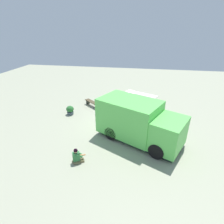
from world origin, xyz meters
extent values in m
plane|color=#9DA085|center=(0.00, 0.00, 0.00)|extent=(40.00, 40.00, 0.00)
cube|color=#60D257|center=(1.10, -1.32, 1.38)|extent=(4.27, 3.66, 2.27)
cube|color=#60D257|center=(3.43, -2.47, 1.11)|extent=(2.37, 2.66, 1.74)
cube|color=black|center=(4.11, -2.80, 1.41)|extent=(0.84, 1.66, 0.66)
cube|color=black|center=(1.62, -0.28, 1.51)|extent=(1.80, 0.91, 0.80)
cube|color=white|center=(1.74, -0.02, 2.47)|extent=(2.22, 1.50, 0.03)
cube|color=black|center=(1.80, -1.66, 0.12)|extent=(5.23, 3.83, 0.24)
cylinder|color=black|center=(2.78, -3.30, 0.44)|extent=(0.88, 0.59, 0.88)
cylinder|color=black|center=(3.70, -1.45, 0.44)|extent=(0.88, 0.59, 0.88)
cylinder|color=black|center=(0.06, -1.96, 0.44)|extent=(0.88, 0.59, 0.88)
cylinder|color=black|center=(0.98, -0.10, 0.44)|extent=(0.88, 0.59, 0.88)
ellipsoid|color=olive|center=(-1.34, -4.38, 0.07)|extent=(0.67, 0.64, 0.13)
cube|color=olive|center=(-1.12, -4.37, 0.06)|extent=(0.37, 0.28, 0.11)
cube|color=olive|center=(-1.22, -4.19, 0.06)|extent=(0.37, 0.28, 0.11)
cube|color=#357A42|center=(-1.34, -4.38, 0.38)|extent=(0.43, 0.38, 0.50)
sphere|color=#A6765D|center=(-1.34, -4.38, 0.73)|extent=(0.21, 0.21, 0.21)
sphere|color=black|center=(-1.34, -4.38, 0.76)|extent=(0.21, 0.21, 0.21)
cube|color=#357A42|center=(-1.17, -4.41, 0.45)|extent=(0.34, 0.25, 0.27)
cube|color=#357A42|center=(-1.28, -4.22, 0.45)|extent=(0.34, 0.25, 0.27)
cylinder|color=#E29B5D|center=(-1.08, -4.22, 0.38)|extent=(0.36, 0.22, 0.08)
cube|color=#5CA148|center=(-1.08, -4.22, 0.39)|extent=(0.30, 0.16, 0.02)
cylinder|color=#474255|center=(3.54, 2.66, 0.17)|extent=(0.38, 0.38, 0.34)
torus|color=#494050|center=(3.54, 2.66, 0.32)|extent=(0.40, 0.40, 0.04)
ellipsoid|color=#1B5F2E|center=(3.54, 2.66, 0.48)|extent=(0.39, 0.39, 0.33)
sphere|color=#D83B7E|center=(3.55, 2.52, 0.56)|extent=(0.08, 0.08, 0.08)
sphere|color=#E82D85|center=(3.48, 2.76, 0.58)|extent=(0.07, 0.07, 0.07)
sphere|color=#EF2E8D|center=(3.52, 2.50, 0.53)|extent=(0.06, 0.06, 0.06)
cylinder|color=#45535D|center=(-3.87, 0.99, 0.12)|extent=(0.51, 0.51, 0.24)
torus|color=#475A60|center=(-3.87, 0.99, 0.23)|extent=(0.53, 0.53, 0.04)
ellipsoid|color=#2A672F|center=(-3.87, 0.99, 0.47)|extent=(0.60, 0.60, 0.51)
sphere|color=#DF2D4A|center=(-4.12, 0.93, 0.51)|extent=(0.06, 0.06, 0.06)
sphere|color=#CB354D|center=(-3.68, 1.16, 0.49)|extent=(0.08, 0.08, 0.08)
sphere|color=#CB2B4E|center=(-3.62, 1.03, 0.50)|extent=(0.06, 0.06, 0.06)
sphere|color=red|center=(-4.05, 0.93, 0.62)|extent=(0.06, 0.06, 0.06)
sphere|color=red|center=(-3.76, 1.18, 0.59)|extent=(0.09, 0.09, 0.09)
sphere|color=#E1294E|center=(-3.88, 1.23, 0.55)|extent=(0.07, 0.07, 0.07)
cube|color=#4D412C|center=(-2.55, 2.87, 0.42)|extent=(1.61, 1.40, 0.06)
cube|color=#252B26|center=(-2.00, 2.44, 0.20)|extent=(0.28, 0.32, 0.39)
cube|color=#252B26|center=(-3.09, 3.31, 0.20)|extent=(0.28, 0.32, 0.39)
camera|label=1|loc=(1.77, -11.22, 6.46)|focal=28.27mm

